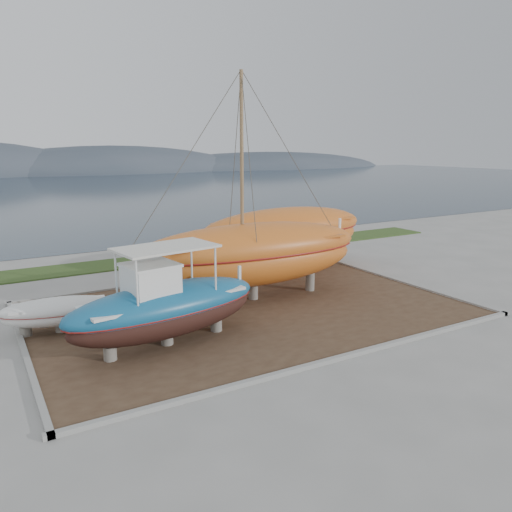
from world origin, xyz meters
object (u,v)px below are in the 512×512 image
orange_bare_hull (285,240)px  white_dinghy (60,315)px  orange_sailboat (253,190)px  blue_caique (165,297)px

orange_bare_hull → white_dinghy: bearing=-165.2°
orange_sailboat → orange_bare_hull: size_ratio=1.03×
blue_caique → orange_bare_hull: bearing=27.4°
blue_caique → white_dinghy: size_ratio=1.72×
blue_caique → orange_bare_hull: blue_caique is taller
blue_caique → white_dinghy: blue_caique is taller
orange_sailboat → orange_bare_hull: orange_sailboat is taller
white_dinghy → orange_sailboat: orange_sailboat is taller
orange_bare_hull → blue_caique: bearing=-145.9°
orange_sailboat → orange_bare_hull: (4.47, 4.06, -3.34)m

